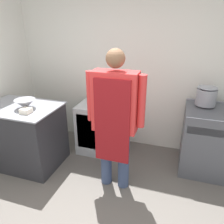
{
  "coord_description": "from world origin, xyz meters",
  "views": [
    {
      "loc": [
        0.82,
        -1.18,
        2.01
      ],
      "look_at": [
        0.05,
        1.2,
        0.96
      ],
      "focal_mm": 35.0,
      "sensor_mm": 36.0,
      "label": 1
    }
  ],
  "objects_px": {
    "stove": "(215,141)",
    "stock_pot": "(206,95)",
    "plastic_tub": "(26,111)",
    "fridge_unit": "(102,127)",
    "mixing_bowl": "(25,104)",
    "person_cook": "(115,114)"
  },
  "relations": [
    {
      "from": "person_cook",
      "to": "plastic_tub",
      "type": "xyz_separation_m",
      "value": [
        -1.16,
        -0.1,
        -0.06
      ]
    },
    {
      "from": "fridge_unit",
      "to": "stock_pot",
      "type": "distance_m",
      "value": 1.64
    },
    {
      "from": "person_cook",
      "to": "stock_pot",
      "type": "distance_m",
      "value": 1.35
    },
    {
      "from": "mixing_bowl",
      "to": "fridge_unit",
      "type": "bearing_deg",
      "value": 42.57
    },
    {
      "from": "plastic_tub",
      "to": "stove",
      "type": "bearing_deg",
      "value": 19.27
    },
    {
      "from": "fridge_unit",
      "to": "stove",
      "type": "bearing_deg",
      "value": -1.66
    },
    {
      "from": "fridge_unit",
      "to": "person_cook",
      "type": "bearing_deg",
      "value": -59.62
    },
    {
      "from": "stove",
      "to": "stock_pot",
      "type": "relative_size",
      "value": 3.47
    },
    {
      "from": "fridge_unit",
      "to": "mixing_bowl",
      "type": "relative_size",
      "value": 2.89
    },
    {
      "from": "person_cook",
      "to": "stock_pot",
      "type": "xyz_separation_m",
      "value": [
        1.04,
        0.86,
        0.06
      ]
    },
    {
      "from": "mixing_bowl",
      "to": "stove",
      "type": "bearing_deg",
      "value": 15.58
    },
    {
      "from": "mixing_bowl",
      "to": "stock_pot",
      "type": "distance_m",
      "value": 2.46
    },
    {
      "from": "fridge_unit",
      "to": "mixing_bowl",
      "type": "bearing_deg",
      "value": -137.43
    },
    {
      "from": "plastic_tub",
      "to": "stock_pot",
      "type": "xyz_separation_m",
      "value": [
        2.2,
        0.96,
        0.13
      ]
    },
    {
      "from": "stove",
      "to": "fridge_unit",
      "type": "bearing_deg",
      "value": 178.34
    },
    {
      "from": "stove",
      "to": "stock_pot",
      "type": "height_order",
      "value": "stock_pot"
    },
    {
      "from": "person_cook",
      "to": "plastic_tub",
      "type": "bearing_deg",
      "value": -175.04
    },
    {
      "from": "stove",
      "to": "fridge_unit",
      "type": "xyz_separation_m",
      "value": [
        -1.69,
        0.05,
        -0.06
      ]
    },
    {
      "from": "plastic_tub",
      "to": "stock_pot",
      "type": "height_order",
      "value": "stock_pot"
    },
    {
      "from": "person_cook",
      "to": "fridge_unit",
      "type": "bearing_deg",
      "value": 120.38
    },
    {
      "from": "mixing_bowl",
      "to": "plastic_tub",
      "type": "height_order",
      "value": "mixing_bowl"
    },
    {
      "from": "person_cook",
      "to": "mixing_bowl",
      "type": "relative_size",
      "value": 6.27
    }
  ]
}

